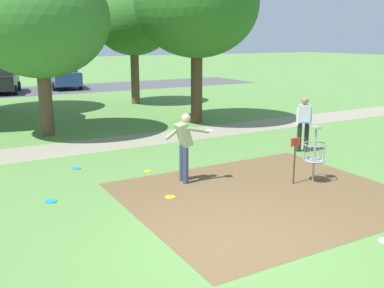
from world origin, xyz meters
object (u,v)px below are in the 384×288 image
at_px(frisbee_mid_grass, 76,168).
at_px(frisbee_scattered_b, 148,171).
at_px(tree_near_left, 197,4).
at_px(parked_car_rightmost, 63,75).
at_px(tree_mid_right, 39,18).
at_px(disc_golf_basket, 313,152).
at_px(tree_mid_left, 133,22).
at_px(frisbee_by_tee, 170,197).
at_px(player_waiting_left, 185,143).
at_px(frisbee_scattered_a, 51,201).
at_px(parked_car_center_right, 2,79).
at_px(player_throwing, 304,121).

bearing_deg(frisbee_mid_grass, frisbee_scattered_b, -37.77).
xyz_separation_m(tree_near_left, parked_car_rightmost, (-1.63, 15.90, -3.84)).
relative_size(frisbee_mid_grass, tree_mid_right, 0.04).
distance_m(disc_golf_basket, tree_mid_left, 15.07).
height_order(frisbee_by_tee, frisbee_scattered_b, same).
relative_size(player_waiting_left, parked_car_rightmost, 0.40).
xyz_separation_m(frisbee_scattered_a, parked_car_center_right, (1.65, 21.49, 0.91)).
relative_size(disc_golf_basket, player_waiting_left, 0.81).
xyz_separation_m(frisbee_by_tee, tree_mid_right, (-0.96, 7.96, 4.11)).
relative_size(frisbee_by_tee, frisbee_scattered_b, 1.09).
distance_m(parked_car_center_right, parked_car_rightmost, 4.19).
xyz_separation_m(player_throwing, tree_mid_right, (-6.41, 6.35, 3.15)).
bearing_deg(frisbee_scattered_a, disc_golf_basket, -16.79).
distance_m(player_waiting_left, frisbee_by_tee, 1.50).
relative_size(frisbee_mid_grass, tree_mid_left, 0.04).
xyz_separation_m(disc_golf_basket, frisbee_mid_grass, (-4.75, 3.98, -0.74)).
distance_m(frisbee_scattered_a, parked_car_center_right, 21.58).
distance_m(frisbee_scattered_a, tree_near_left, 10.86).
relative_size(player_waiting_left, tree_near_left, 0.25).
distance_m(frisbee_mid_grass, frisbee_scattered_b, 2.00).
bearing_deg(tree_mid_left, disc_golf_basket, -95.50).
bearing_deg(player_throwing, tree_mid_right, 135.26).
bearing_deg(disc_golf_basket, frisbee_scattered_b, 139.01).
xyz_separation_m(frisbee_scattered_a, tree_mid_right, (1.41, 6.90, 4.11)).
xyz_separation_m(player_waiting_left, parked_car_rightmost, (2.58, 22.55, -0.06)).
bearing_deg(player_waiting_left, frisbee_mid_grass, 129.49).
bearing_deg(disc_golf_basket, player_throwing, 50.53).
height_order(frisbee_mid_grass, tree_near_left, tree_near_left).
xyz_separation_m(tree_mid_right, parked_car_center_right, (0.24, 14.59, -3.20)).
xyz_separation_m(disc_golf_basket, frisbee_scattered_a, (-5.90, 1.78, -0.74)).
relative_size(tree_mid_left, tree_mid_right, 0.98).
relative_size(disc_golf_basket, player_throwing, 0.81).
bearing_deg(tree_near_left, disc_golf_basket, -100.32).
height_order(player_waiting_left, frisbee_mid_grass, player_waiting_left).
xyz_separation_m(frisbee_scattered_a, tree_near_left, (7.39, 6.39, 4.75)).
distance_m(disc_golf_basket, parked_car_rightmost, 24.07).
bearing_deg(tree_mid_right, player_waiting_left, -76.14).
relative_size(frisbee_by_tee, frisbee_mid_grass, 1.00).
distance_m(disc_golf_basket, frisbee_mid_grass, 6.24).
height_order(tree_near_left, parked_car_center_right, tree_near_left).
distance_m(player_waiting_left, tree_mid_right, 8.01).
relative_size(frisbee_scattered_a, frisbee_scattered_b, 1.16).
bearing_deg(parked_car_rightmost, frisbee_by_tee, -98.27).
relative_size(player_waiting_left, tree_mid_left, 0.28).
xyz_separation_m(parked_car_center_right, parked_car_rightmost, (4.11, 0.80, 0.00)).
distance_m(tree_near_left, parked_car_rightmost, 16.44).
distance_m(player_throwing, frisbee_scattered_b, 5.20).
xyz_separation_m(disc_golf_basket, tree_mid_left, (1.41, 14.58, 3.55)).
height_order(frisbee_mid_grass, parked_car_center_right, parked_car_center_right).
bearing_deg(tree_mid_right, frisbee_mid_grass, -93.15).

